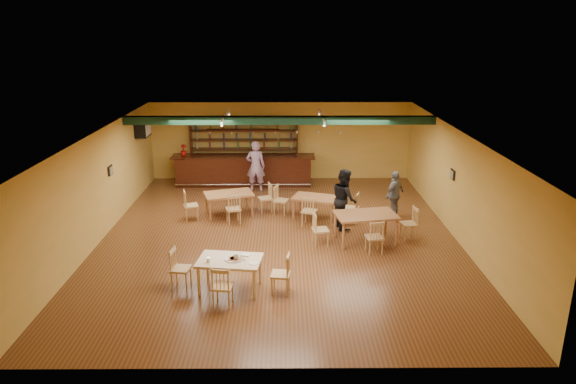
{
  "coord_description": "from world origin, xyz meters",
  "views": [
    {
      "loc": [
        0.17,
        -13.73,
        5.73
      ],
      "look_at": [
        0.26,
        0.6,
        1.15
      ],
      "focal_mm": 32.31,
      "sensor_mm": 36.0,
      "label": 1
    }
  ],
  "objects_px": {
    "bar_counter": "(244,170)",
    "dining_table_b": "(315,207)",
    "dining_table_d": "(365,228)",
    "near_table": "(230,275)",
    "patron_bar": "(256,166)",
    "patron_right_a": "(344,199)",
    "dining_table_a": "(229,204)"
  },
  "relations": [
    {
      "from": "bar_counter",
      "to": "patron_right_a",
      "type": "xyz_separation_m",
      "value": [
        3.31,
        -4.43,
        0.33
      ]
    },
    {
      "from": "dining_table_a",
      "to": "patron_right_a",
      "type": "height_order",
      "value": "patron_right_a"
    },
    {
      "from": "dining_table_a",
      "to": "dining_table_b",
      "type": "relative_size",
      "value": 1.07
    },
    {
      "from": "bar_counter",
      "to": "dining_table_b",
      "type": "relative_size",
      "value": 3.86
    },
    {
      "from": "bar_counter",
      "to": "near_table",
      "type": "xyz_separation_m",
      "value": [
        0.31,
        -8.27,
        -0.19
      ]
    },
    {
      "from": "patron_bar",
      "to": "patron_right_a",
      "type": "bearing_deg",
      "value": 129.5
    },
    {
      "from": "near_table",
      "to": "dining_table_d",
      "type": "bearing_deg",
      "value": 45.41
    },
    {
      "from": "near_table",
      "to": "patron_right_a",
      "type": "xyz_separation_m",
      "value": [
        3.0,
        3.85,
        0.52
      ]
    },
    {
      "from": "near_table",
      "to": "patron_bar",
      "type": "xyz_separation_m",
      "value": [
        0.19,
        7.45,
        0.56
      ]
    },
    {
      "from": "bar_counter",
      "to": "dining_table_d",
      "type": "bearing_deg",
      "value": -55.68
    },
    {
      "from": "dining_table_d",
      "to": "patron_right_a",
      "type": "xyz_separation_m",
      "value": [
        -0.47,
        1.12,
        0.49
      ]
    },
    {
      "from": "bar_counter",
      "to": "near_table",
      "type": "bearing_deg",
      "value": -87.84
    },
    {
      "from": "bar_counter",
      "to": "dining_table_b",
      "type": "bearing_deg",
      "value": -55.28
    },
    {
      "from": "dining_table_d",
      "to": "near_table",
      "type": "height_order",
      "value": "dining_table_d"
    },
    {
      "from": "dining_table_d",
      "to": "patron_bar",
      "type": "height_order",
      "value": "patron_bar"
    },
    {
      "from": "near_table",
      "to": "patron_bar",
      "type": "relative_size",
      "value": 0.75
    },
    {
      "from": "dining_table_d",
      "to": "patron_right_a",
      "type": "height_order",
      "value": "patron_right_a"
    },
    {
      "from": "near_table",
      "to": "patron_right_a",
      "type": "relative_size",
      "value": 0.78
    },
    {
      "from": "dining_table_d",
      "to": "patron_right_a",
      "type": "relative_size",
      "value": 0.92
    },
    {
      "from": "bar_counter",
      "to": "patron_bar",
      "type": "bearing_deg",
      "value": -58.51
    },
    {
      "from": "bar_counter",
      "to": "dining_table_a",
      "type": "distance_m",
      "value": 3.39
    },
    {
      "from": "dining_table_d",
      "to": "near_table",
      "type": "bearing_deg",
      "value": -151.61
    },
    {
      "from": "dining_table_b",
      "to": "patron_bar",
      "type": "relative_size",
      "value": 0.74
    },
    {
      "from": "dining_table_d",
      "to": "patron_right_a",
      "type": "bearing_deg",
      "value": 103.23
    },
    {
      "from": "dining_table_b",
      "to": "near_table",
      "type": "bearing_deg",
      "value": -95.92
    },
    {
      "from": "dining_table_b",
      "to": "patron_right_a",
      "type": "relative_size",
      "value": 0.77
    },
    {
      "from": "dining_table_a",
      "to": "dining_table_b",
      "type": "distance_m",
      "value": 2.74
    },
    {
      "from": "near_table",
      "to": "patron_bar",
      "type": "distance_m",
      "value": 7.47
    },
    {
      "from": "dining_table_b",
      "to": "patron_right_a",
      "type": "height_order",
      "value": "patron_right_a"
    },
    {
      "from": "patron_right_a",
      "to": "dining_table_d",
      "type": "bearing_deg",
      "value": -167.34
    },
    {
      "from": "near_table",
      "to": "patron_right_a",
      "type": "distance_m",
      "value": 4.91
    },
    {
      "from": "dining_table_b",
      "to": "dining_table_d",
      "type": "xyz_separation_m",
      "value": [
        1.27,
        -1.92,
        0.07
      ]
    }
  ]
}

